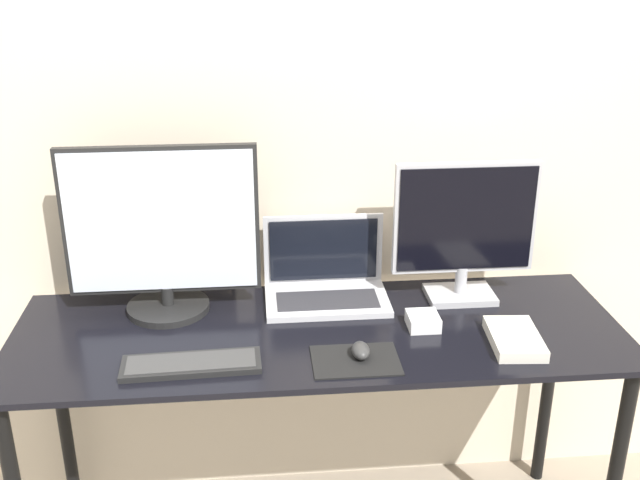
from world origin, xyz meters
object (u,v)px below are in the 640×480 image
(monitor_left, at_px, (162,234))
(laptop, at_px, (325,279))
(monitor_right, at_px, (465,229))
(mouse, at_px, (361,351))
(book, at_px, (515,339))
(power_brick, at_px, (423,321))
(keyboard, at_px, (191,364))

(monitor_left, bearing_deg, laptop, 5.49)
(monitor_left, relative_size, laptop, 1.50)
(monitor_right, xyz_separation_m, mouse, (-0.35, -0.33, -0.20))
(monitor_right, distance_m, book, 0.37)
(laptop, bearing_deg, book, -34.77)
(monitor_left, distance_m, power_brick, 0.78)
(mouse, height_order, book, mouse)
(laptop, bearing_deg, monitor_right, -6.32)
(monitor_right, xyz_separation_m, keyboard, (-0.79, -0.33, -0.22))
(monitor_left, height_order, laptop, monitor_left)
(power_brick, bearing_deg, monitor_left, 166.48)
(monitor_right, bearing_deg, laptop, 173.68)
(laptop, bearing_deg, monitor_left, -174.51)
(book, bearing_deg, laptop, 145.23)
(monitor_right, relative_size, laptop, 1.16)
(mouse, distance_m, book, 0.43)
(laptop, height_order, book, laptop)
(laptop, height_order, mouse, laptop)
(monitor_left, relative_size, mouse, 7.31)
(monitor_left, height_order, book, monitor_left)
(book, height_order, power_brick, power_brick)
(power_brick, bearing_deg, laptop, 139.23)
(monitor_left, bearing_deg, book, -16.88)
(monitor_right, relative_size, power_brick, 4.71)
(power_brick, bearing_deg, monitor_right, 48.72)
(monitor_right, distance_m, power_brick, 0.31)
(mouse, bearing_deg, monitor_right, 42.80)
(laptop, distance_m, mouse, 0.38)
(monitor_right, bearing_deg, power_brick, -131.28)
(mouse, xyz_separation_m, power_brick, (0.20, 0.15, -0.00))
(monitor_right, bearing_deg, keyboard, -157.43)
(mouse, bearing_deg, book, 5.00)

